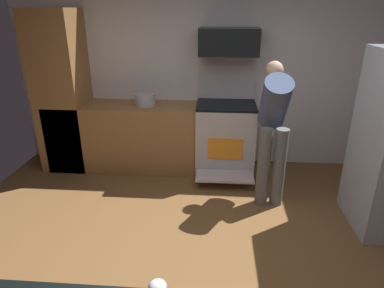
{
  "coord_description": "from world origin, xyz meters",
  "views": [
    {
      "loc": [
        0.16,
        -2.25,
        2.09
      ],
      "look_at": [
        -0.03,
        0.3,
        1.05
      ],
      "focal_mm": 31.24,
      "sensor_mm": 36.0,
      "label": 1
    }
  ],
  "objects": [
    {
      "name": "microwave",
      "position": [
        0.28,
        2.06,
        1.71
      ],
      "size": [
        0.74,
        0.38,
        0.33
      ],
      "primitive_type": "cube",
      "color": "black",
      "rests_on": "oven_range"
    },
    {
      "name": "lower_cabinet_run",
      "position": [
        -0.9,
        1.98,
        0.45
      ],
      "size": [
        2.4,
        0.6,
        0.9
      ],
      "primitive_type": "cube",
      "color": "olive",
      "rests_on": "ground"
    },
    {
      "name": "wall_back",
      "position": [
        0.0,
        2.34,
        1.3
      ],
      "size": [
        5.2,
        0.12,
        2.6
      ],
      "primitive_type": "cube",
      "color": "silver",
      "rests_on": "ground"
    },
    {
      "name": "wine_glass_mid",
      "position": [
        -0.06,
        -1.19,
        1.0
      ],
      "size": [
        0.08,
        0.08,
        0.14
      ],
      "color": "silver",
      "rests_on": "counter_island"
    },
    {
      "name": "cabinet_column",
      "position": [
        -1.9,
        1.98,
        1.05
      ],
      "size": [
        0.6,
        0.6,
        2.1
      ],
      "primitive_type": "cube",
      "color": "olive",
      "rests_on": "ground"
    },
    {
      "name": "stock_pot",
      "position": [
        -0.78,
        1.98,
        0.98
      ],
      "size": [
        0.27,
        0.27,
        0.15
      ],
      "primitive_type": "cylinder",
      "color": "#B3B4C4",
      "rests_on": "lower_cabinet_run"
    },
    {
      "name": "oven_range",
      "position": [
        0.28,
        1.97,
        0.51
      ],
      "size": [
        0.76,
        0.95,
        1.54
      ],
      "color": "beige",
      "rests_on": "ground"
    },
    {
      "name": "ground_plane",
      "position": [
        0.0,
        0.0,
        -0.01
      ],
      "size": [
        5.2,
        4.8,
        0.02
      ],
      "primitive_type": "cube",
      "color": "brown"
    },
    {
      "name": "person_cook",
      "position": [
        0.78,
        1.25,
        0.92
      ],
      "size": [
        0.31,
        0.61,
        1.56
      ],
      "color": "#616161",
      "rests_on": "ground"
    }
  ]
}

